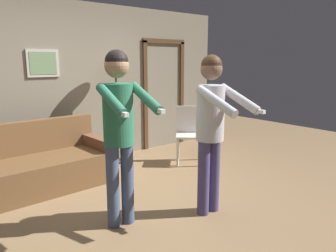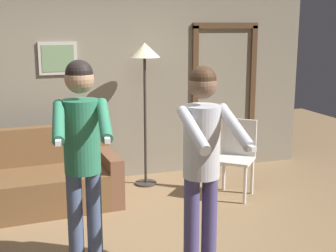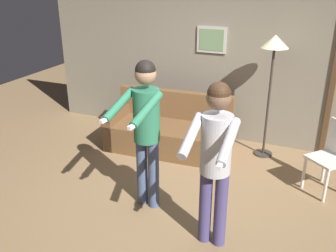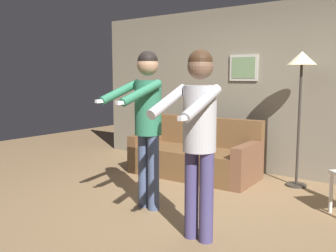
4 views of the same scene
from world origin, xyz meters
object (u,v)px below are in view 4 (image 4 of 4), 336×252
person_standing_left (147,114)px  person_standing_right (198,127)px  couch (195,157)px  torchiere_lamp (301,71)px

person_standing_left → person_standing_right: (0.91, -0.37, -0.03)m
couch → person_standing_right: 2.43m
couch → person_standing_right: person_standing_right is taller
person_standing_left → person_standing_right: size_ratio=1.02×
torchiere_lamp → person_standing_left: (-1.07, -1.92, -0.49)m
torchiere_lamp → person_standing_left: torchiere_lamp is taller
couch → torchiere_lamp: 1.97m
couch → person_standing_right: (1.27, -1.92, 0.78)m
couch → torchiere_lamp: (1.43, 0.36, 1.30)m
couch → person_standing_left: (0.36, -1.56, 0.81)m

